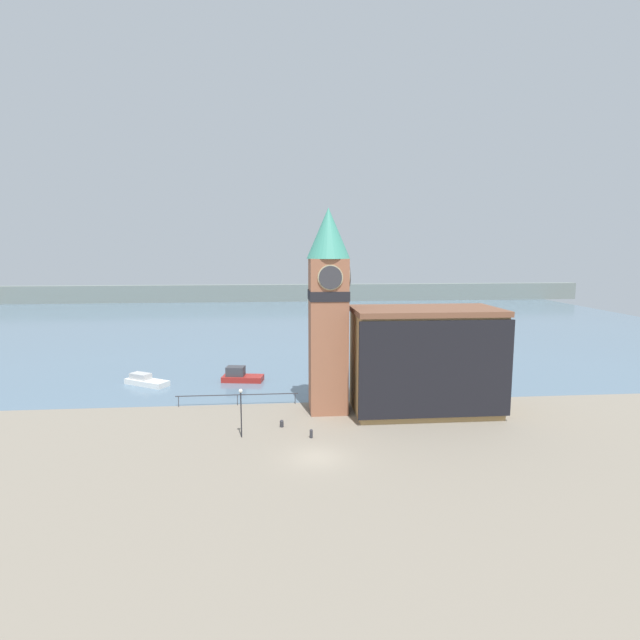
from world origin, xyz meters
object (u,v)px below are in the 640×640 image
Objects in this scene: boat_far at (145,381)px; mooring_bollard_near at (282,423)px; pier_building at (425,360)px; boat_near at (240,376)px; mooring_bollard_far at (311,433)px; clock_tower at (328,305)px; lamp_post at (241,404)px.

mooring_bollard_near is at bearing -12.64° from boat_far.
pier_building is 2.76× the size of boat_near.
pier_building is 18.66× the size of mooring_bollard_far.
boat_far is at bearing 135.32° from mooring_bollard_near.
boat_near is (-9.05, 11.59, -9.46)m from clock_tower.
mooring_bollard_near is 0.16× the size of lamp_post.
mooring_bollard_far is at bearing -107.06° from clock_tower.
clock_tower is at bearing -43.04° from boat_near.
boat_far is 7.43× the size of mooring_bollard_far.
boat_near is 10.65m from boat_far.
pier_building is at bearing -7.07° from clock_tower.
lamp_post is at bearing -23.14° from boat_far.
boat_far is at bearing 157.16° from pier_building.
clock_tower is 1.39× the size of pier_building.
boat_near is 16.36m from mooring_bollard_near.
boat_far is at bearing 124.82° from lamp_post.
pier_building is at bearing 27.32° from mooring_bollard_far.
mooring_bollard_far reaches higher than mooring_bollard_near.
clock_tower is at bearing 38.63° from lamp_post.
boat_far reaches higher than mooring_bollard_far.
mooring_bollard_far is (2.36, -2.73, 0.06)m from mooring_bollard_near.
mooring_bollard_near is at bearing 32.43° from lamp_post.
mooring_bollard_near is (4.60, -15.70, -0.27)m from boat_near.
boat_far is (-19.68, 10.96, -9.61)m from clock_tower.
pier_building is (8.98, -1.11, -5.12)m from clock_tower.
mooring_bollard_near is 0.88× the size of mooring_bollard_far.
clock_tower reaches higher than boat_near.
pier_building reaches higher than mooring_bollard_far.
boat_far is (-10.63, -0.64, -0.16)m from boat_near.
mooring_bollard_far is at bearing -6.42° from lamp_post.
boat_near is at bearing 35.46° from boat_far.
clock_tower is 12.28m from lamp_post.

